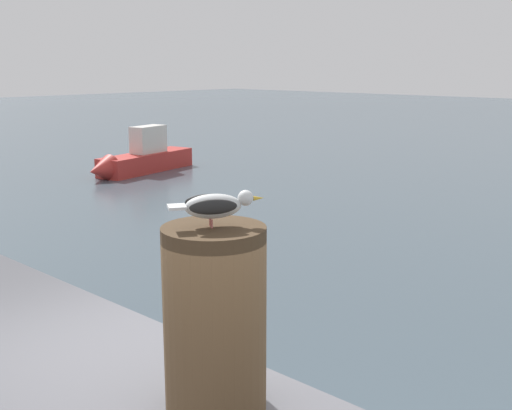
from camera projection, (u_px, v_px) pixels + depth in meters
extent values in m
cylinder|color=#4C3823|center=(215.00, 320.00, 2.66)|extent=(0.43, 0.43, 0.79)
cylinder|color=#C66660|center=(212.00, 224.00, 2.55)|extent=(0.01, 0.01, 0.04)
cylinder|color=#C66660|center=(210.00, 222.00, 2.58)|extent=(0.01, 0.01, 0.04)
ellipsoid|color=white|center=(213.00, 206.00, 2.55)|extent=(0.20, 0.24, 0.10)
sphere|color=white|center=(246.00, 198.00, 2.58)|extent=(0.06, 0.06, 0.06)
cone|color=gold|center=(259.00, 198.00, 2.59)|extent=(0.04, 0.05, 0.02)
cube|color=white|center=(177.00, 207.00, 2.52)|extent=(0.11, 0.10, 0.01)
ellipsoid|color=#242424|center=(213.00, 207.00, 2.49)|extent=(0.13, 0.18, 0.06)
ellipsoid|color=#242424|center=(208.00, 201.00, 2.60)|extent=(0.13, 0.18, 0.06)
cube|color=#B72D28|center=(146.00, 162.00, 19.53)|extent=(1.57, 3.56, 0.56)
cone|color=#B72D28|center=(100.00, 170.00, 17.90)|extent=(0.94, 0.94, 0.79)
cube|color=silver|center=(148.00, 139.00, 19.49)|extent=(0.75, 1.23, 0.81)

